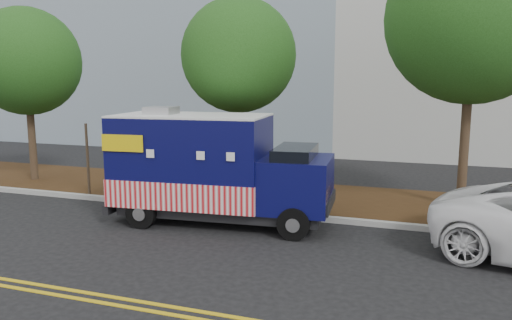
% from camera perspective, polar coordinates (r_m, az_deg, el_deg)
% --- Properties ---
extents(ground, '(120.00, 120.00, 0.00)m').
position_cam_1_polar(ground, '(13.55, -9.24, -7.08)').
color(ground, black).
rests_on(ground, ground).
extents(curb, '(120.00, 0.18, 0.15)m').
position_cam_1_polar(curb, '(14.73, -6.67, -5.38)').
color(curb, '#9E9E99').
rests_on(curb, ground).
extents(mulch_strip, '(120.00, 4.00, 0.15)m').
position_cam_1_polar(mulch_strip, '(16.59, -3.53, -3.66)').
color(mulch_strip, '#311E0D').
rests_on(mulch_strip, ground).
extents(centerline_near, '(120.00, 0.10, 0.01)m').
position_cam_1_polar(centerline_near, '(10.08, -21.59, -13.46)').
color(centerline_near, gold).
rests_on(centerline_near, ground).
extents(centerline_far, '(120.00, 0.10, 0.01)m').
position_cam_1_polar(centerline_far, '(9.91, -22.55, -13.93)').
color(centerline_far, gold).
rests_on(centerline_far, ground).
extents(tree_a, '(3.77, 3.77, 6.27)m').
position_cam_1_polar(tree_a, '(19.64, -24.76, 10.16)').
color(tree_a, '#38281C').
rests_on(tree_a, ground).
extents(tree_b, '(3.59, 3.59, 6.31)m').
position_cam_1_polar(tree_b, '(15.90, -2.00, 11.84)').
color(tree_b, '#38281C').
rests_on(tree_b, ground).
extents(tree_c, '(4.72, 4.72, 7.79)m').
position_cam_1_polar(tree_c, '(15.22, 23.56, 14.70)').
color(tree_c, '#38281C').
rests_on(tree_c, ground).
extents(sign_post, '(0.06, 0.06, 2.40)m').
position_cam_1_polar(sign_post, '(16.65, -18.68, -0.14)').
color(sign_post, '#473828').
rests_on(sign_post, ground).
extents(food_truck, '(5.97, 2.66, 3.06)m').
position_cam_1_polar(food_truck, '(13.19, -5.22, -1.26)').
color(food_truck, black).
rests_on(food_truck, ground).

